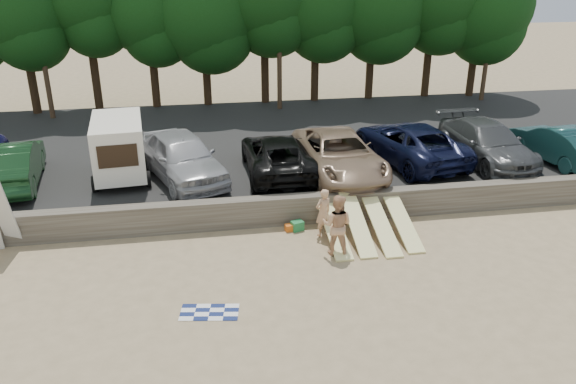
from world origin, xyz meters
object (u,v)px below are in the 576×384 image
(cooler, at_px, (297,226))
(car_1, at_px, (12,164))
(beachgoer_a, at_px, (323,212))
(car_6, at_px, (487,143))
(beachgoer_b, at_px, (337,225))
(car_5, at_px, (409,143))
(car_4, at_px, (339,155))
(car_7, at_px, (558,143))
(car_3, at_px, (278,155))
(box_trailer, at_px, (119,146))
(car_2, at_px, (182,157))

(cooler, bearing_deg, car_1, 140.31)
(beachgoer_a, distance_m, cooler, 1.12)
(car_6, height_order, beachgoer_a, car_6)
(beachgoer_b, bearing_deg, car_5, -101.99)
(car_4, xyz_separation_m, car_7, (9.19, 0.02, -0.05))
(car_5, xyz_separation_m, cooler, (-5.37, -4.06, -1.35))
(beachgoer_a, bearing_deg, car_7, 174.92)
(car_4, bearing_deg, car_1, 172.82)
(car_3, distance_m, beachgoer_b, 5.50)
(car_5, xyz_separation_m, beachgoer_b, (-4.48, -5.83, -0.54))
(cooler, bearing_deg, box_trailer, 128.32)
(car_5, relative_size, cooler, 15.32)
(car_2, height_order, car_6, car_2)
(car_3, height_order, beachgoer_a, car_3)
(cooler, bearing_deg, car_2, 118.71)
(beachgoer_b, xyz_separation_m, cooler, (-0.89, 1.77, -0.81))
(beachgoer_a, bearing_deg, car_2, -65.86)
(car_4, bearing_deg, beachgoer_b, -107.50)
(beachgoer_a, xyz_separation_m, beachgoer_b, (0.13, -1.29, 0.16))
(car_4, relative_size, car_7, 1.27)
(box_trailer, relative_size, car_7, 0.81)
(car_1, xyz_separation_m, beachgoer_a, (10.59, -4.50, -0.70))
(car_5, distance_m, cooler, 6.86)
(beachgoer_b, bearing_deg, cooler, -37.68)
(car_5, xyz_separation_m, car_7, (5.99, -0.96, -0.05))
(car_7, height_order, beachgoer_a, car_7)
(car_2, xyz_separation_m, beachgoer_a, (4.48, -4.05, -0.78))
(car_4, height_order, car_5, car_5)
(car_2, bearing_deg, car_4, -24.58)
(car_7, xyz_separation_m, beachgoer_a, (-10.60, -3.58, -0.64))
(beachgoer_b, bearing_deg, car_4, -79.23)
(car_1, distance_m, car_3, 9.72)
(car_1, height_order, car_4, car_1)
(car_1, xyz_separation_m, cooler, (9.82, -4.01, -1.36))
(box_trailer, xyz_separation_m, car_3, (5.91, -0.48, -0.53))
(car_6, distance_m, beachgoer_b, 9.23)
(car_7, bearing_deg, box_trailer, -10.46)
(car_2, bearing_deg, car_3, -19.10)
(car_3, bearing_deg, car_1, -2.14)
(beachgoer_a, bearing_deg, car_4, -135.33)
(car_6, bearing_deg, box_trailer, 174.43)
(car_2, bearing_deg, car_6, -20.13)
(car_6, relative_size, beachgoer_a, 3.40)
(car_2, relative_size, car_3, 0.98)
(car_1, relative_size, beachgoer_b, 2.56)
(box_trailer, bearing_deg, car_1, 175.66)
(car_3, bearing_deg, car_4, 167.01)
(car_5, bearing_deg, car_3, -6.65)
(car_7, relative_size, beachgoer_b, 2.36)
(car_1, xyz_separation_m, car_4, (12.00, -0.94, -0.01))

